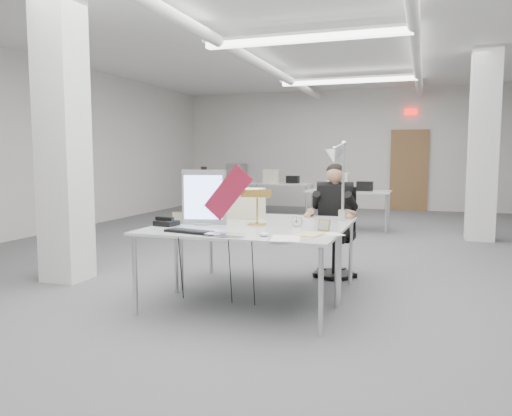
# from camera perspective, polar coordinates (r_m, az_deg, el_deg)

# --- Properties ---
(room_shell) EXTENTS (10.04, 14.04, 3.24)m
(room_shell) POSITION_cam_1_polar(r_m,az_deg,el_deg) (6.99, 5.92, 8.14)
(room_shell) COLOR #515154
(room_shell) RESTS_ON ground
(desk_main) EXTENTS (1.80, 0.90, 0.02)m
(desk_main) POSITION_cam_1_polar(r_m,az_deg,el_deg) (4.52, -2.06, -2.75)
(desk_main) COLOR silver
(desk_main) RESTS_ON room_shell
(desk_second) EXTENTS (1.80, 0.90, 0.02)m
(desk_second) POSITION_cam_1_polar(r_m,az_deg,el_deg) (5.37, 1.34, -1.37)
(desk_second) COLOR silver
(desk_second) RESTS_ON room_shell
(bg_desk_a) EXTENTS (1.60, 0.80, 0.02)m
(bg_desk_a) POSITION_cam_1_polar(r_m,az_deg,el_deg) (9.80, 10.51, 1.88)
(bg_desk_a) COLOR silver
(bg_desk_a) RESTS_ON room_shell
(bg_desk_b) EXTENTS (1.60, 0.80, 0.02)m
(bg_desk_b) POSITION_cam_1_polar(r_m,az_deg,el_deg) (12.37, 2.76, 2.81)
(bg_desk_b) COLOR silver
(bg_desk_b) RESTS_ON room_shell
(filing_cabinet) EXTENTS (0.45, 0.55, 1.20)m
(filing_cabinet) POSITION_cam_1_polar(r_m,az_deg,el_deg) (14.29, -2.21, 2.67)
(filing_cabinet) COLOR gray
(filing_cabinet) RESTS_ON room_shell
(office_chair) EXTENTS (0.53, 0.53, 0.95)m
(office_chair) POSITION_cam_1_polar(r_m,az_deg,el_deg) (5.96, 9.00, -3.29)
(office_chair) COLOR black
(office_chair) RESTS_ON room_shell
(seated_person) EXTENTS (0.59, 0.69, 0.94)m
(seated_person) POSITION_cam_1_polar(r_m,az_deg,el_deg) (5.86, 8.99, 0.73)
(seated_person) COLOR black
(seated_person) RESTS_ON office_chair
(monitor) EXTENTS (0.43, 0.15, 0.54)m
(monitor) POSITION_cam_1_polar(r_m,az_deg,el_deg) (4.93, -5.95, 1.24)
(monitor) COLOR #AAAAAE
(monitor) RESTS_ON desk_main
(pennant) EXTENTS (0.51, 0.02, 0.55)m
(pennant) POSITION_cam_1_polar(r_m,az_deg,el_deg) (4.78, -3.21, 1.77)
(pennant) COLOR maroon
(pennant) RESTS_ON monitor
(keyboard) EXTENTS (0.47, 0.23, 0.02)m
(keyboard) POSITION_cam_1_polar(r_m,az_deg,el_deg) (4.44, -7.68, -2.67)
(keyboard) COLOR black
(keyboard) RESTS_ON desk_main
(laptop) EXTENTS (0.34, 0.23, 0.03)m
(laptop) POSITION_cam_1_polar(r_m,az_deg,el_deg) (4.16, -3.75, -3.18)
(laptop) COLOR silver
(laptop) RESTS_ON desk_main
(mouse) EXTENTS (0.10, 0.08, 0.03)m
(mouse) POSITION_cam_1_polar(r_m,az_deg,el_deg) (4.18, 0.89, -3.05)
(mouse) COLOR silver
(mouse) RESTS_ON desk_main
(bankers_lamp) EXTENTS (0.33, 0.19, 0.35)m
(bankers_lamp) POSITION_cam_1_polar(r_m,az_deg,el_deg) (4.87, 0.14, 0.11)
(bankers_lamp) COLOR #CD8640
(bankers_lamp) RESTS_ON desk_main
(desk_phone) EXTENTS (0.22, 0.20, 0.05)m
(desk_phone) POSITION_cam_1_polar(r_m,az_deg,el_deg) (4.91, -10.18, -1.72)
(desk_phone) COLOR black
(desk_phone) RESTS_ON desk_main
(picture_frame_left) EXTENTS (0.15, 0.11, 0.12)m
(picture_frame_left) POSITION_cam_1_polar(r_m,az_deg,el_deg) (5.05, -8.72, -1.09)
(picture_frame_left) COLOR #A97A49
(picture_frame_left) RESTS_ON desk_main
(picture_frame_right) EXTENTS (0.13, 0.10, 0.11)m
(picture_frame_right) POSITION_cam_1_polar(r_m,az_deg,el_deg) (4.53, 7.78, -1.95)
(picture_frame_right) COLOR #A17945
(picture_frame_right) RESTS_ON desk_main
(desk_clock) EXTENTS (0.11, 0.04, 0.10)m
(desk_clock) POSITION_cam_1_polar(r_m,az_deg,el_deg) (4.78, 4.70, -1.53)
(desk_clock) COLOR #A3A4A8
(desk_clock) RESTS_ON desk_main
(paper_stack_a) EXTENTS (0.29, 0.37, 0.01)m
(paper_stack_a) POSITION_cam_1_polar(r_m,az_deg,el_deg) (4.08, 3.41, -3.50)
(paper_stack_a) COLOR white
(paper_stack_a) RESTS_ON desk_main
(paper_stack_b) EXTENTS (0.24, 0.30, 0.01)m
(paper_stack_b) POSITION_cam_1_polar(r_m,az_deg,el_deg) (4.31, 6.18, -3.00)
(paper_stack_b) COLOR #CEB97B
(paper_stack_b) RESTS_ON desk_main
(paper_stack_c) EXTENTS (0.24, 0.25, 0.01)m
(paper_stack_c) POSITION_cam_1_polar(r_m,az_deg,el_deg) (4.34, 8.67, -2.97)
(paper_stack_c) COLOR silver
(paper_stack_c) RESTS_ON desk_main
(beige_monitor) EXTENTS (0.35, 0.33, 0.32)m
(beige_monitor) POSITION_cam_1_polar(r_m,az_deg,el_deg) (5.43, -1.07, 0.56)
(beige_monitor) COLOR beige
(beige_monitor) RESTS_ON desk_second
(architect_lamp) EXTENTS (0.25, 0.72, 0.92)m
(architect_lamp) POSITION_cam_1_polar(r_m,az_deg,el_deg) (4.98, 9.50, 3.45)
(architect_lamp) COLOR silver
(architect_lamp) RESTS_ON desk_second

